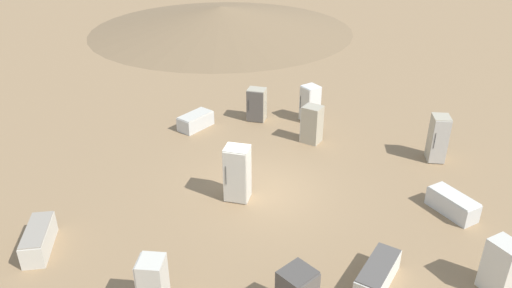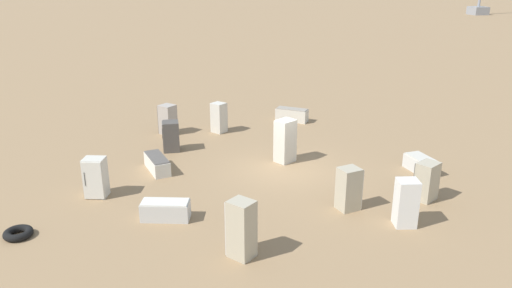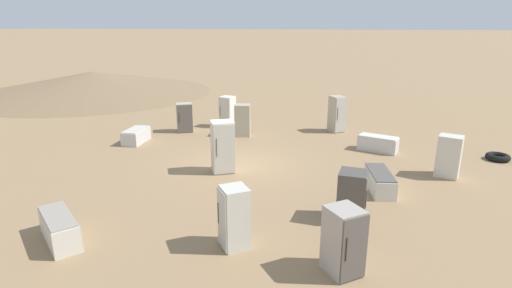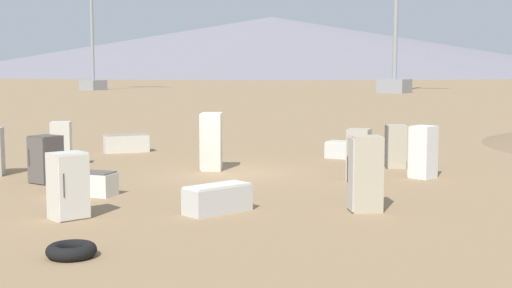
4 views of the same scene
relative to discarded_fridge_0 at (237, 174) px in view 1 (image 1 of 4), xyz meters
The scene contains 13 objects.
ground_plane 1.32m from the discarded_fridge_0, 168.17° to the left, with size 1000.00×1000.00×0.00m, color #937551.
dirt_mound 21.74m from the discarded_fridge_0, 130.42° to the right, with size 18.77×18.77×1.67m.
discarded_fridge_0 is the anchor object (origin of this frame).
discarded_fridge_1 5.61m from the discarded_fridge_0, 87.95° to the left, with size 1.94×1.05×0.65m.
discarded_fridge_2 5.06m from the discarded_fridge_0, behind, with size 0.79×0.87×1.56m.
discarded_fridge_3 5.30m from the discarded_fridge_0, 23.81° to the left, with size 0.90×0.90×1.56m.
discarded_fridge_5 6.99m from the discarded_fridge_0, 127.72° to the left, with size 1.09×1.76×0.67m.
discarded_fridge_6 5.85m from the discarded_fridge_0, 115.28° to the right, with size 1.62×0.92×0.64m.
discarded_fridge_7 6.89m from the discarded_fridge_0, 161.13° to the right, with size 0.80×0.80×1.63m.
discarded_fridge_8 6.26m from the discarded_fridge_0, 20.17° to the right, with size 1.57×1.79×0.72m.
discarded_fridge_9 7.93m from the discarded_fridge_0, 154.11° to the left, with size 0.96×0.94×1.81m.
discarded_fridge_11 6.32m from the discarded_fridge_0, 141.19° to the right, with size 0.95×0.99×1.46m.
discarded_fridge_12 8.11m from the discarded_fridge_0, 102.90° to the left, with size 0.86×0.92×1.52m.
Camera 1 is at (10.45, 10.14, 9.46)m, focal length 35.00 mm.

